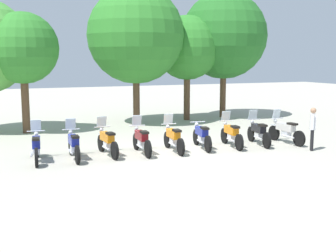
{
  "coord_description": "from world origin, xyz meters",
  "views": [
    {
      "loc": [
        -6.55,
        -14.92,
        3.45
      ],
      "look_at": [
        0.0,
        0.5,
        0.9
      ],
      "focal_mm": 46.75,
      "sensor_mm": 36.0,
      "label": 1
    }
  ],
  "objects_px": {
    "motorcycle_2": "(107,141)",
    "motorcycle_7": "(258,132)",
    "tree_3": "(187,48)",
    "motorcycle_3": "(141,140)",
    "tree_4": "(224,36)",
    "motorcycle_4": "(173,138)",
    "tree_1": "(23,48)",
    "motorcycle_6": "(231,134)",
    "person_0": "(313,126)",
    "motorcycle_0": "(36,147)",
    "motorcycle_1": "(74,145)",
    "tree_2": "(136,35)",
    "motorcycle_8": "(286,131)",
    "motorcycle_5": "(202,136)"
  },
  "relations": [
    {
      "from": "motorcycle_3",
      "to": "motorcycle_0",
      "type": "bearing_deg",
      "value": 90.65
    },
    {
      "from": "motorcycle_1",
      "to": "tree_3",
      "type": "distance_m",
      "value": 11.59
    },
    {
      "from": "motorcycle_6",
      "to": "tree_2",
      "type": "height_order",
      "value": "tree_2"
    },
    {
      "from": "motorcycle_6",
      "to": "person_0",
      "type": "height_order",
      "value": "person_0"
    },
    {
      "from": "motorcycle_7",
      "to": "tree_4",
      "type": "distance_m",
      "value": 9.72
    },
    {
      "from": "motorcycle_6",
      "to": "motorcycle_7",
      "type": "xyz_separation_m",
      "value": [
        1.25,
        -0.07,
        0.0
      ]
    },
    {
      "from": "motorcycle_6",
      "to": "motorcycle_7",
      "type": "height_order",
      "value": "same"
    },
    {
      "from": "motorcycle_0",
      "to": "motorcycle_3",
      "type": "xyz_separation_m",
      "value": [
        3.73,
        -0.17,
        0.0
      ]
    },
    {
      "from": "motorcycle_2",
      "to": "motorcycle_3",
      "type": "height_order",
      "value": "same"
    },
    {
      "from": "motorcycle_1",
      "to": "tree_3",
      "type": "xyz_separation_m",
      "value": [
        7.99,
        7.59,
        3.58
      ]
    },
    {
      "from": "person_0",
      "to": "tree_3",
      "type": "bearing_deg",
      "value": -50.51
    },
    {
      "from": "motorcycle_3",
      "to": "tree_4",
      "type": "height_order",
      "value": "tree_4"
    },
    {
      "from": "motorcycle_0",
      "to": "motorcycle_4",
      "type": "distance_m",
      "value": 4.98
    },
    {
      "from": "motorcycle_4",
      "to": "motorcycle_6",
      "type": "relative_size",
      "value": 1.01
    },
    {
      "from": "motorcycle_6",
      "to": "person_0",
      "type": "distance_m",
      "value": 3.11
    },
    {
      "from": "motorcycle_1",
      "to": "motorcycle_8",
      "type": "distance_m",
      "value": 8.72
    },
    {
      "from": "motorcycle_3",
      "to": "tree_1",
      "type": "height_order",
      "value": "tree_1"
    },
    {
      "from": "motorcycle_2",
      "to": "motorcycle_7",
      "type": "height_order",
      "value": "same"
    },
    {
      "from": "motorcycle_5",
      "to": "tree_1",
      "type": "distance_m",
      "value": 9.48
    },
    {
      "from": "motorcycle_3",
      "to": "motorcycle_6",
      "type": "distance_m",
      "value": 3.74
    },
    {
      "from": "motorcycle_7",
      "to": "motorcycle_0",
      "type": "bearing_deg",
      "value": 98.24
    },
    {
      "from": "person_0",
      "to": "motorcycle_0",
      "type": "bearing_deg",
      "value": 22.82
    },
    {
      "from": "motorcycle_3",
      "to": "motorcycle_4",
      "type": "distance_m",
      "value": 1.25
    },
    {
      "from": "motorcycle_0",
      "to": "tree_4",
      "type": "height_order",
      "value": "tree_4"
    },
    {
      "from": "tree_3",
      "to": "motorcycle_8",
      "type": "bearing_deg",
      "value": -84.9
    },
    {
      "from": "tree_3",
      "to": "tree_4",
      "type": "distance_m",
      "value": 2.64
    },
    {
      "from": "motorcycle_0",
      "to": "motorcycle_2",
      "type": "height_order",
      "value": "same"
    },
    {
      "from": "motorcycle_5",
      "to": "motorcycle_0",
      "type": "bearing_deg",
      "value": 98.19
    },
    {
      "from": "motorcycle_6",
      "to": "tree_3",
      "type": "relative_size",
      "value": 0.37
    },
    {
      "from": "motorcycle_2",
      "to": "motorcycle_4",
      "type": "height_order",
      "value": "same"
    },
    {
      "from": "person_0",
      "to": "tree_1",
      "type": "xyz_separation_m",
      "value": [
        -9.67,
        8.52,
        2.99
      ]
    },
    {
      "from": "motorcycle_3",
      "to": "tree_2",
      "type": "height_order",
      "value": "tree_2"
    },
    {
      "from": "motorcycle_0",
      "to": "motorcycle_8",
      "type": "relative_size",
      "value": 1.0
    },
    {
      "from": "motorcycle_0",
      "to": "motorcycle_4",
      "type": "bearing_deg",
      "value": -86.23
    },
    {
      "from": "motorcycle_2",
      "to": "tree_3",
      "type": "xyz_separation_m",
      "value": [
        6.75,
        7.45,
        3.58
      ]
    },
    {
      "from": "motorcycle_6",
      "to": "motorcycle_4",
      "type": "bearing_deg",
      "value": 97.36
    },
    {
      "from": "motorcycle_6",
      "to": "motorcycle_7",
      "type": "bearing_deg",
      "value": -83.86
    },
    {
      "from": "motorcycle_6",
      "to": "tree_3",
      "type": "bearing_deg",
      "value": -3.53
    },
    {
      "from": "tree_2",
      "to": "tree_4",
      "type": "xyz_separation_m",
      "value": [
        5.71,
        0.63,
        0.12
      ]
    },
    {
      "from": "motorcycle_1",
      "to": "motorcycle_4",
      "type": "relative_size",
      "value": 1.0
    },
    {
      "from": "motorcycle_7",
      "to": "tree_3",
      "type": "distance_m",
      "value": 8.69
    },
    {
      "from": "motorcycle_8",
      "to": "motorcycle_2",
      "type": "bearing_deg",
      "value": 82.89
    },
    {
      "from": "motorcycle_3",
      "to": "tree_4",
      "type": "xyz_separation_m",
      "value": [
        8.02,
        7.91,
        4.32
      ]
    },
    {
      "from": "motorcycle_4",
      "to": "tree_1",
      "type": "distance_m",
      "value": 8.8
    },
    {
      "from": "tree_4",
      "to": "motorcycle_5",
      "type": "bearing_deg",
      "value": -124.86
    },
    {
      "from": "motorcycle_5",
      "to": "motorcycle_8",
      "type": "height_order",
      "value": "motorcycle_8"
    },
    {
      "from": "person_0",
      "to": "tree_2",
      "type": "distance_m",
      "value": 10.77
    },
    {
      "from": "tree_2",
      "to": "motorcycle_2",
      "type": "bearing_deg",
      "value": -116.66
    },
    {
      "from": "motorcycle_3",
      "to": "motorcycle_5",
      "type": "bearing_deg",
      "value": -87.26
    },
    {
      "from": "motorcycle_1",
      "to": "tree_1",
      "type": "xyz_separation_m",
      "value": [
        -0.99,
        6.41,
        3.44
      ]
    }
  ]
}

